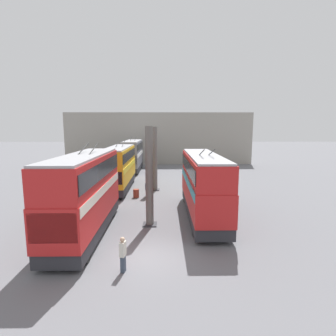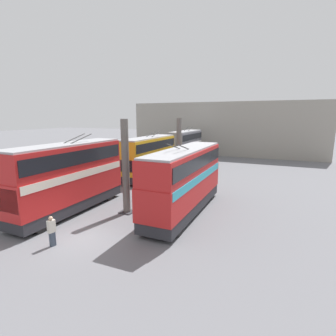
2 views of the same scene
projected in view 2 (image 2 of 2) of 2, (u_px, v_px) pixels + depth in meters
ground_plane at (84, 238)px, 16.02m from camera, size 240.00×240.00×0.00m
depot_back_wall at (222, 129)px, 48.26m from camera, size 0.50×36.00×9.91m
support_column_near at (126, 169)px, 19.68m from camera, size 1.00×1.00×7.15m
support_column_far at (179, 151)px, 29.40m from camera, size 1.00×1.00×7.15m
bus_left_near at (185, 177)px, 19.76m from camera, size 11.07×2.54×5.60m
bus_right_near at (68, 174)px, 19.93m from camera, size 10.26×2.54×5.95m
bus_right_mid at (149, 155)px, 31.59m from camera, size 10.26×2.54×5.50m
bus_right_far at (186, 144)px, 43.22m from camera, size 9.77×2.54×5.59m
person_aisle_foreground at (52, 230)px, 14.90m from camera, size 0.46×0.31×1.80m
person_aisle_midway at (162, 179)px, 27.32m from camera, size 0.43×0.48×1.66m
oil_drum at (152, 182)px, 27.86m from camera, size 0.63×0.63×0.85m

